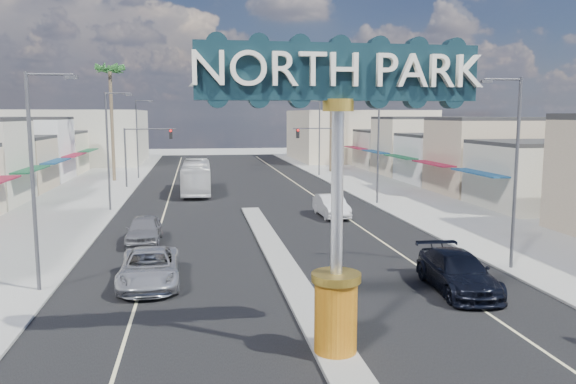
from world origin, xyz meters
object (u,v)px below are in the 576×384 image
object	(u,v)px
traffic_signal_right	(323,144)
streetlight_l_far	(138,135)
streetlight_l_mid	(110,145)
city_bus	(196,177)
suv_right	(458,272)
car_parked_right	(331,206)
traffic_signal_left	(144,145)
car_parked_left	(144,230)
streetlight_r_mid	(376,143)
palm_right_far	(335,77)
suv_left	(150,268)
streetlight_r_near	(513,164)
streetlight_l_near	(36,171)
gateway_sign	(338,163)
palm_left_far	(110,76)
streetlight_r_far	(318,134)
palm_right_mid	(331,88)

from	to	relation	value
traffic_signal_right	streetlight_l_far	distance (m)	21.20
streetlight_l_mid	city_bus	size ratio (longest dim) A/B	0.83
traffic_signal_right	suv_right	xyz separation A→B (m)	(-2.56, -36.55, -3.48)
traffic_signal_right	car_parked_right	bearing A→B (deg)	-101.00
traffic_signal_left	car_parked_left	bearing A→B (deg)	-85.29
streetlight_r_mid	car_parked_right	xyz separation A→B (m)	(-4.93, -4.96, -4.27)
traffic_signal_right	streetlight_l_mid	world-z (taller)	streetlight_l_mid
streetlight_l_mid	palm_right_far	distance (m)	41.53
car_parked_left	streetlight_l_mid	bearing A→B (deg)	106.17
suv_left	car_parked_left	bearing A→B (deg)	95.08
streetlight_r_near	palm_right_far	size ratio (longest dim) A/B	0.64
streetlight_l_near	traffic_signal_left	bearing A→B (deg)	87.90
palm_right_far	suv_left	world-z (taller)	palm_right_far
streetlight_r_mid	palm_right_far	bearing A→B (deg)	81.88
gateway_sign	streetlight_r_near	world-z (taller)	gateway_sign
streetlight_l_far	palm_left_far	distance (m)	7.21
streetlight_l_near	palm_right_far	xyz separation A→B (m)	(25.43, 52.00, 7.32)
streetlight_l_far	car_parked_left	bearing A→B (deg)	-84.29
streetlight_l_mid	city_bus	world-z (taller)	streetlight_l_mid
streetlight_l_far	streetlight_r_far	xyz separation A→B (m)	(20.87, 0.00, 0.00)
suv_left	city_bus	bearing A→B (deg)	84.41
streetlight_l_near	traffic_signal_right	bearing A→B (deg)	60.01
traffic_signal_left	streetlight_l_near	size ratio (longest dim) A/B	0.67
suv_right	car_parked_left	bearing A→B (deg)	145.02
streetlight_l_far	car_parked_left	size ratio (longest dim) A/B	1.92
streetlight_l_mid	suv_left	xyz separation A→B (m)	(4.28, -19.62, -4.31)
suv_left	car_parked_right	distance (m)	18.73
streetlight_l_far	suv_left	size ratio (longest dim) A/B	1.65
streetlight_l_near	suv_right	bearing A→B (deg)	-8.52
streetlight_l_mid	suv_left	bearing A→B (deg)	-77.70
palm_right_mid	traffic_signal_left	bearing A→B (deg)	-151.58
streetlight_l_far	car_parked_right	world-z (taller)	streetlight_l_far
traffic_signal_left	palm_left_far	distance (m)	10.14
streetlight_r_far	car_parked_right	world-z (taller)	streetlight_r_far
car_parked_right	palm_right_far	bearing A→B (deg)	73.80
palm_right_mid	streetlight_r_mid	bearing A→B (deg)	-95.64
palm_right_mid	streetlight_l_near	bearing A→B (deg)	-116.99
streetlight_r_mid	palm_right_mid	size ratio (longest dim) A/B	0.74
traffic_signal_left	streetlight_l_mid	world-z (taller)	streetlight_l_mid
streetlight_l_near	gateway_sign	bearing A→B (deg)	-37.55
palm_right_mid	city_bus	xyz separation A→B (m)	(-17.07, -16.72, -9.09)
palm_right_far	suv_left	xyz separation A→B (m)	(-21.15, -51.62, -11.63)
streetlight_r_near	streetlight_l_far	bearing A→B (deg)	116.42
palm_left_far	suv_left	world-z (taller)	palm_left_far
palm_left_far	streetlight_l_mid	bearing A→B (deg)	-82.69
traffic_signal_right	streetlight_l_far	xyz separation A→B (m)	(-19.62, 8.01, 0.79)
palm_right_far	suv_left	size ratio (longest dim) A/B	2.58
palm_right_mid	car_parked_right	distance (m)	33.33
traffic_signal_right	car_parked_left	world-z (taller)	traffic_signal_right
streetlight_l_far	palm_left_far	world-z (taller)	palm_left_far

